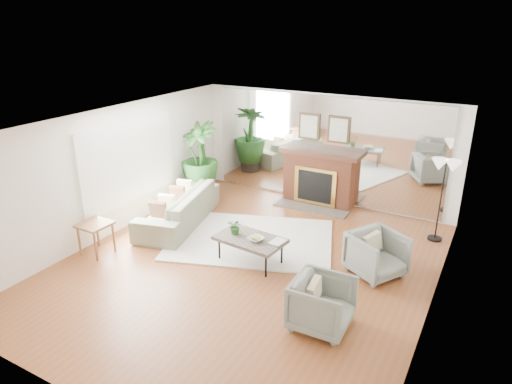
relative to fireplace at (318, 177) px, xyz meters
The scene contains 18 objects.
ground 3.33m from the fireplace, 90.00° to the right, with size 7.00×7.00×0.00m, color brown.
wall_left 4.46m from the fireplace, 132.54° to the right, with size 0.02×7.00×2.50m, color silver.
wall_right 4.46m from the fireplace, 47.46° to the right, with size 0.02×7.00×2.50m, color silver.
wall_back 0.63m from the fireplace, 90.00° to the left, with size 6.00×0.02×2.50m, color silver.
mirror_panel 0.63m from the fireplace, 90.00° to the left, with size 5.40×0.04×2.40m, color silver.
window_panel 4.17m from the fireplace, 135.99° to the right, with size 0.04×2.40×1.50m, color #B2E09E.
fireplace is the anchor object (origin of this frame).
area_rug 2.50m from the fireplace, 100.05° to the right, with size 3.09×2.21×0.03m, color white.
coffee_table 3.13m from the fireplace, 90.22° to the right, with size 1.26×0.81×0.48m.
sofa 3.24m from the fireplace, 131.48° to the right, with size 2.43×0.95×0.71m, color gray.
armchair_back 3.19m from the fireplace, 50.41° to the right, with size 0.80×0.82×0.75m, color slate.
armchair_front 4.55m from the fireplace, 67.44° to the right, with size 0.78×0.81×0.73m, color slate.
side_table 4.95m from the fireplace, 122.06° to the right, with size 0.54×0.54×0.60m.
potted_ficus 2.79m from the fireplace, 159.02° to the right, with size 1.04×1.04×1.83m.
floor_lamp 2.86m from the fireplace, 12.70° to the right, with size 0.53×0.29×1.63m.
tabletop_plant 3.13m from the fireplace, 95.69° to the right, with size 0.27×0.23×0.29m, color #306425.
fruit_bowl 3.17m from the fireplace, 87.78° to the right, with size 0.27×0.27×0.07m, color brown.
book 3.06m from the fireplace, 82.96° to the right, with size 0.22×0.30×0.02m, color brown.
Camera 1 is at (3.52, -6.01, 4.07)m, focal length 32.00 mm.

